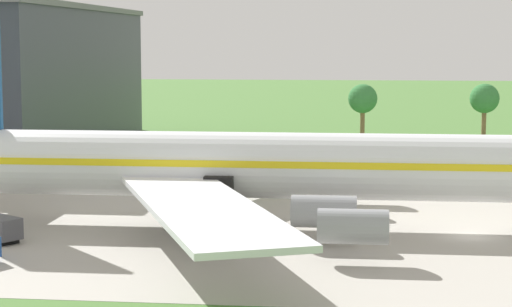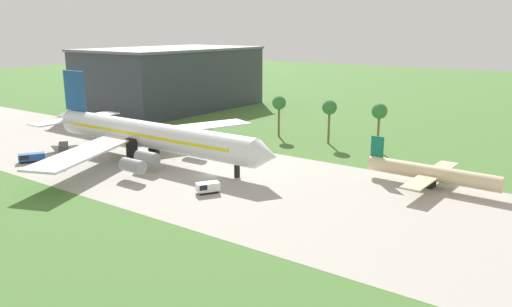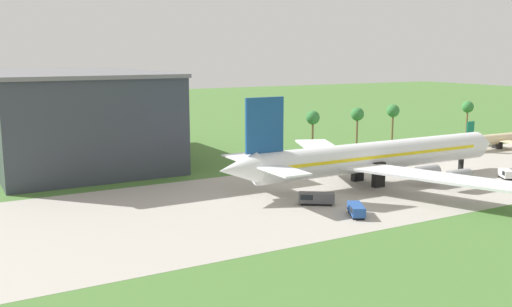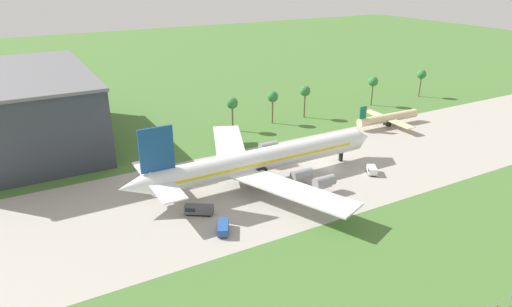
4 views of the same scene
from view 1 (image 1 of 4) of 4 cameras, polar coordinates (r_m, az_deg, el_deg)
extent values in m
plane|color=#477233|center=(78.70, 13.06, -4.99)|extent=(600.00, 600.00, 0.00)
cube|color=#A8A399|center=(78.70, 13.06, -4.99)|extent=(320.00, 44.00, 0.02)
cylinder|color=white|center=(79.73, 0.00, -0.71)|extent=(55.95, 5.69, 5.69)
cube|color=yellow|center=(79.67, 0.00, -0.41)|extent=(47.56, 5.81, 0.57)
cube|color=white|center=(65.55, -3.38, -3.29)|extent=(18.06, 30.50, 0.44)
cube|color=white|center=(94.84, -0.37, -0.08)|extent=(18.06, 30.50, 0.44)
cylinder|color=gray|center=(72.99, 4.20, -3.58)|extent=(5.12, 2.56, 2.56)
cylinder|color=gray|center=(67.36, 5.99, -4.49)|extent=(5.12, 2.56, 2.56)
cylinder|color=gray|center=(86.45, 4.53, -1.92)|extent=(5.12, 2.56, 2.56)
cylinder|color=gray|center=(92.04, 6.07, -1.40)|extent=(5.12, 2.56, 2.56)
cube|color=black|center=(77.48, -2.31, -3.18)|extent=(2.40, 1.20, 4.84)
cube|color=black|center=(83.59, -1.67, -2.43)|extent=(2.40, 1.20, 4.84)
cylinder|color=brown|center=(116.44, 13.82, 0.94)|extent=(0.56, 0.56, 8.46)
sphere|color=#337538|center=(116.05, 13.89, 3.31)|extent=(3.60, 3.60, 3.60)
cylinder|color=brown|center=(115.42, 6.55, 1.02)|extent=(0.56, 0.56, 8.34)
sphere|color=#337538|center=(115.03, 6.59, 3.38)|extent=(3.60, 3.60, 3.60)
camera|label=2|loc=(72.63, 92.30, 9.04)|focal=35.00mm
camera|label=3|loc=(84.82, -88.69, 6.47)|focal=40.00mm
camera|label=4|loc=(68.40, -95.46, 27.71)|focal=32.00mm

